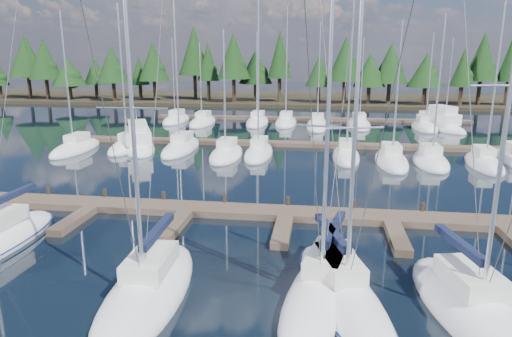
% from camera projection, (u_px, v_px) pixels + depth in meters
% --- Properties ---
extents(ground, '(260.00, 260.00, 0.00)m').
position_uv_depth(ground, '(297.00, 169.00, 38.90)').
color(ground, black).
rests_on(ground, ground).
extents(far_shore, '(220.00, 30.00, 0.60)m').
position_uv_depth(far_shore, '(313.00, 99.00, 96.45)').
color(far_shore, black).
rests_on(far_shore, ground).
extents(main_dock, '(44.00, 6.13, 0.90)m').
position_uv_depth(main_dock, '(286.00, 217.00, 26.71)').
color(main_dock, brown).
rests_on(main_dock, ground).
extents(back_docks, '(50.00, 21.80, 0.40)m').
position_uv_depth(back_docks, '(306.00, 130.00, 57.66)').
color(back_docks, brown).
rests_on(back_docks, ground).
extents(front_sailboat_2, '(3.19, 8.95, 13.84)m').
position_uv_depth(front_sailboat_2, '(148.00, 291.00, 18.19)').
color(front_sailboat_2, white).
rests_on(front_sailboat_2, ground).
extents(front_sailboat_3, '(4.50, 9.67, 12.57)m').
position_uv_depth(front_sailboat_3, '(324.00, 287.00, 18.45)').
color(front_sailboat_3, white).
rests_on(front_sailboat_3, ground).
extents(front_sailboat_4, '(5.14, 9.84, 12.62)m').
position_uv_depth(front_sailboat_4, '(342.00, 293.00, 18.01)').
color(front_sailboat_4, white).
rests_on(front_sailboat_4, ground).
extents(front_sailboat_5, '(4.79, 8.99, 15.41)m').
position_uv_depth(front_sailboat_5, '(473.00, 308.00, 16.92)').
color(front_sailboat_5, white).
rests_on(front_sailboat_5, ground).
extents(back_sailboat_rows, '(44.58, 32.09, 16.90)m').
position_uv_depth(back_sailboat_rows, '(298.00, 136.00, 53.01)').
color(back_sailboat_rows, white).
rests_on(back_sailboat_rows, ground).
extents(motor_yacht_left, '(6.96, 10.07, 4.81)m').
position_uv_depth(motor_yacht_left, '(138.00, 144.00, 46.87)').
color(motor_yacht_left, white).
rests_on(motor_yacht_left, ground).
extents(motor_yacht_right, '(6.92, 10.59, 5.05)m').
position_uv_depth(motor_yacht_right, '(439.00, 125.00, 59.63)').
color(motor_yacht_right, white).
rests_on(motor_yacht_right, ground).
extents(tree_line, '(185.45, 12.04, 14.43)m').
position_uv_depth(tree_line, '(302.00, 65.00, 85.54)').
color(tree_line, black).
rests_on(tree_line, far_shore).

